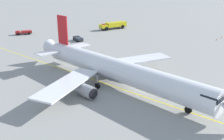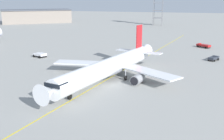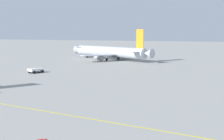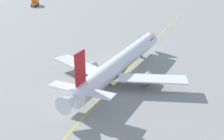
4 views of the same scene
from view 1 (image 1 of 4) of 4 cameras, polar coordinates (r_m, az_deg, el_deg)
name	(u,v)px [view 1 (image 1 of 4)]	position (r m, az deg, el deg)	size (l,w,h in m)	color
ground_plane	(138,88)	(46.53, 5.66, -3.92)	(600.00, 600.00, 0.00)	gray
airliner_main	(116,70)	(46.26, 0.87, -0.11)	(42.47, 31.51, 11.01)	white
fire_tender_truck	(114,25)	(98.25, 0.34, 9.86)	(7.18, 10.91, 2.50)	#232326
baggage_truck_truck	(78,39)	(80.66, -7.46, 6.86)	(4.30, 3.45, 1.22)	#232326
ops_pickup_truck	(24,32)	(93.77, -18.80, 7.86)	(4.80, 5.27, 1.41)	#232326
taxiway_centreline	(94,80)	(50.00, -3.99, -2.12)	(155.70, 27.12, 0.01)	yellow
safety_cone_near	(217,39)	(86.88, 21.93, 6.23)	(0.36, 0.36, 0.55)	orange
safety_cone_mid	(222,37)	(91.05, 22.93, 6.67)	(0.36, 0.36, 0.55)	orange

